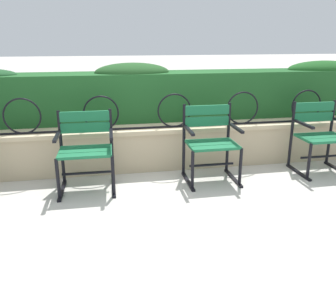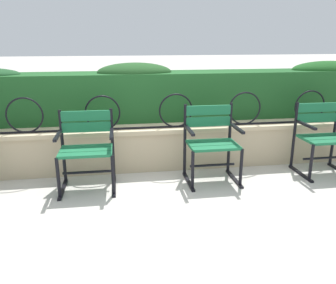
% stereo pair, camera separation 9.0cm
% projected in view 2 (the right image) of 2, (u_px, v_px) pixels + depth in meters
% --- Properties ---
extents(ground_plane, '(60.00, 60.00, 0.00)m').
position_uv_depth(ground_plane, '(170.00, 195.00, 3.64)').
color(ground_plane, '#BCB7AD').
extents(stone_wall, '(8.21, 0.41, 0.53)m').
position_uv_depth(stone_wall, '(159.00, 147.00, 4.38)').
color(stone_wall, tan).
rests_on(stone_wall, ground).
extents(iron_arch_fence, '(7.65, 0.02, 0.42)m').
position_uv_depth(iron_arch_fence, '(143.00, 114.00, 4.15)').
color(iron_arch_fence, black).
rests_on(iron_arch_fence, stone_wall).
extents(hedge_row, '(8.04, 0.57, 0.75)m').
position_uv_depth(hedge_row, '(157.00, 93.00, 4.65)').
color(hedge_row, '#1E5123').
rests_on(hedge_row, stone_wall).
extents(park_chair_centre_left, '(0.60, 0.53, 0.84)m').
position_uv_depth(park_chair_centre_left, '(87.00, 147.00, 3.73)').
color(park_chair_centre_left, '#19663D').
rests_on(park_chair_centre_left, ground).
extents(park_chair_centre_right, '(0.59, 0.52, 0.86)m').
position_uv_depth(park_chair_centre_right, '(211.00, 141.00, 3.94)').
color(park_chair_centre_right, '#19663D').
rests_on(park_chair_centre_right, ground).
extents(park_chair_rightmost, '(0.58, 0.52, 0.85)m').
position_uv_depth(park_chair_rightmost, '(322.00, 136.00, 4.17)').
color(park_chair_rightmost, '#19663D').
rests_on(park_chair_rightmost, ground).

